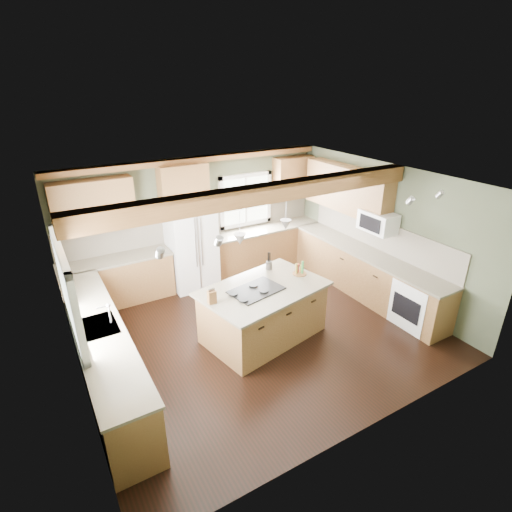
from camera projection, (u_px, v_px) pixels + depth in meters
floor at (257, 330)px, 6.91m from camera, size 5.60×5.60×0.00m
ceiling at (258, 182)px, 5.85m from camera, size 5.60×5.60×0.00m
wall_back at (197, 219)px, 8.35m from camera, size 5.60×0.00×5.60m
wall_left at (69, 310)px, 5.09m from camera, size 0.00×5.00×5.00m
wall_right at (383, 231)px, 7.67m from camera, size 0.00×5.00×5.00m
ceiling_beam at (263, 194)px, 5.77m from camera, size 5.55×0.26×0.26m
soffit_trim at (195, 160)px, 7.76m from camera, size 5.55×0.20×0.10m
backsplash_back at (197, 223)px, 8.37m from camera, size 5.58×0.03×0.58m
backsplash_right at (379, 235)px, 7.74m from camera, size 0.03×3.70×0.58m
base_cab_back_left at (119, 281)px, 7.64m from camera, size 2.02×0.60×0.88m
counter_back_left at (115, 259)px, 7.45m from camera, size 2.06×0.64×0.04m
base_cab_back_right at (265, 247)px, 9.15m from camera, size 2.62×0.60×0.88m
counter_back_right at (265, 229)px, 8.96m from camera, size 2.66×0.64×0.04m
base_cab_left at (103, 355)px, 5.62m from camera, size 0.60×3.70×0.88m
counter_left at (98, 327)px, 5.43m from camera, size 0.64×3.74×0.04m
base_cab_right at (364, 274)px, 7.93m from camera, size 0.60×3.70×0.88m
counter_right at (367, 253)px, 7.74m from camera, size 0.64×3.74×0.04m
upper_cab_back_left at (93, 205)px, 7.02m from camera, size 1.40×0.35×0.90m
upper_cab_over_fridge at (183, 182)px, 7.72m from camera, size 0.96×0.35×0.70m
upper_cab_right at (347, 189)px, 8.03m from camera, size 0.35×2.20×0.90m
upper_cab_back_corner at (293, 177)px, 9.01m from camera, size 0.90×0.35×0.90m
window_left at (66, 290)px, 5.03m from camera, size 0.04×1.60×1.05m
window_back at (245, 200)px, 8.76m from camera, size 1.10×0.04×1.00m
sink at (98, 327)px, 5.43m from camera, size 0.50×0.65×0.03m
faucet at (110, 314)px, 5.45m from camera, size 0.02×0.02×0.28m
dishwasher at (127, 417)px, 4.60m from camera, size 0.60×0.60×0.84m
oven at (418, 304)px, 6.90m from camera, size 0.60×0.72×0.84m
microwave at (378, 222)px, 7.43m from camera, size 0.40×0.70×0.38m
pendant_left at (240, 239)px, 5.74m from camera, size 0.18×0.18×0.16m
pendant_right at (286, 225)px, 6.30m from camera, size 0.18×0.18×0.16m
refrigerator at (192, 245)px, 8.07m from camera, size 0.90×0.74×1.80m
island at (263, 313)px, 6.61m from camera, size 2.06×1.49×0.88m
island_top at (263, 289)px, 6.42m from camera, size 2.21×1.64×0.04m
cooktop at (256, 290)px, 6.31m from camera, size 0.90×0.69×0.02m
knife_block at (212, 297)px, 5.93m from camera, size 0.12×0.10×0.20m
utensil_crock at (269, 265)px, 7.00m from camera, size 0.15×0.15×0.14m
bottle_tray at (300, 268)px, 6.81m from camera, size 0.31×0.31×0.22m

